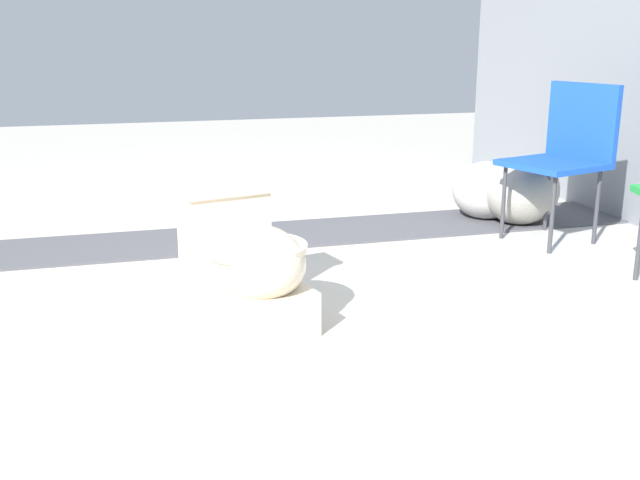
% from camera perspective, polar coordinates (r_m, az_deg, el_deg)
% --- Properties ---
extents(ground_plane, '(14.00, 14.00, 0.00)m').
position_cam_1_polar(ground_plane, '(2.93, -4.51, -6.36)').
color(ground_plane, '#B7B2A8').
extents(gravel_strip, '(0.56, 8.00, 0.01)m').
position_cam_1_polar(gravel_strip, '(4.19, -1.14, 0.54)').
color(gravel_strip, '#4C4C51').
rests_on(gravel_strip, ground).
extents(toilet, '(0.70, 0.51, 0.52)m').
position_cam_1_polar(toilet, '(2.91, -5.67, -1.95)').
color(toilet, beige).
rests_on(toilet, ground).
extents(folding_chair_left, '(0.54, 0.54, 0.83)m').
position_cam_1_polar(folding_chair_left, '(4.21, 18.33, 6.85)').
color(folding_chair_left, '#1947B2').
rests_on(folding_chair_left, ground).
extents(boulder_near, '(0.62, 0.62, 0.35)m').
position_cam_1_polar(boulder_near, '(4.64, 12.62, 3.73)').
color(boulder_near, '#B7B2AD').
rests_on(boulder_near, ground).
extents(boulder_far, '(0.67, 0.67, 0.40)m').
position_cam_1_polar(boulder_far, '(4.54, 15.05, 3.70)').
color(boulder_far, gray).
rests_on(boulder_far, ground).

